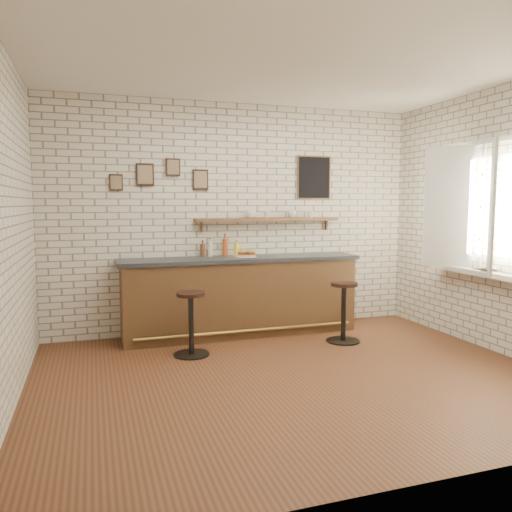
# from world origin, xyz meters

# --- Properties ---
(ground) EXTENTS (5.00, 5.00, 0.00)m
(ground) POSITION_xyz_m (0.00, 0.00, 0.00)
(ground) COLOR brown
(ground) RESTS_ON ground
(bar_counter) EXTENTS (3.10, 0.65, 1.01)m
(bar_counter) POSITION_xyz_m (-0.05, 1.70, 0.51)
(bar_counter) COLOR brown
(bar_counter) RESTS_ON ground
(sandwich_plate) EXTENTS (0.28, 0.28, 0.01)m
(sandwich_plate) POSITION_xyz_m (0.03, 1.73, 1.02)
(sandwich_plate) COLOR white
(sandwich_plate) RESTS_ON bar_counter
(ciabatta_sandwich) EXTENTS (0.26, 0.18, 0.08)m
(ciabatta_sandwich) POSITION_xyz_m (0.04, 1.73, 1.06)
(ciabatta_sandwich) COLOR tan
(ciabatta_sandwich) RESTS_ON sandwich_plate
(potato_chips) EXTENTS (0.26, 0.17, 0.00)m
(potato_chips) POSITION_xyz_m (0.01, 1.72, 1.02)
(potato_chips) COLOR gold
(potato_chips) RESTS_ON sandwich_plate
(bitters_bottle_brown) EXTENTS (0.07, 0.07, 0.21)m
(bitters_bottle_brown) POSITION_xyz_m (-0.50, 1.89, 1.10)
(bitters_bottle_brown) COLOR brown
(bitters_bottle_brown) RESTS_ON bar_counter
(bitters_bottle_white) EXTENTS (0.06, 0.06, 0.24)m
(bitters_bottle_white) POSITION_xyz_m (-0.40, 1.89, 1.11)
(bitters_bottle_white) COLOR silver
(bitters_bottle_white) RESTS_ON bar_counter
(bitters_bottle_amber) EXTENTS (0.07, 0.07, 0.29)m
(bitters_bottle_amber) POSITION_xyz_m (-0.20, 1.89, 1.13)
(bitters_bottle_amber) COLOR #A7461A
(bitters_bottle_amber) RESTS_ON bar_counter
(condiment_bottle_yellow) EXTENTS (0.06, 0.06, 0.20)m
(condiment_bottle_yellow) POSITION_xyz_m (-0.05, 1.89, 1.09)
(condiment_bottle_yellow) COLOR yellow
(condiment_bottle_yellow) RESTS_ON bar_counter
(bar_stool_left) EXTENTS (0.40, 0.40, 0.71)m
(bar_stool_left) POSITION_xyz_m (-0.83, 1.00, 0.38)
(bar_stool_left) COLOR black
(bar_stool_left) RESTS_ON ground
(bar_stool_right) EXTENTS (0.43, 0.43, 0.73)m
(bar_stool_right) POSITION_xyz_m (1.05, 0.96, 0.39)
(bar_stool_right) COLOR black
(bar_stool_right) RESTS_ON ground
(wall_shelf) EXTENTS (2.00, 0.18, 0.18)m
(wall_shelf) POSITION_xyz_m (0.40, 1.90, 1.48)
(wall_shelf) COLOR brown
(wall_shelf) RESTS_ON ground
(shelf_cup_a) EXTENTS (0.15, 0.15, 0.11)m
(shelf_cup_a) POSITION_xyz_m (0.16, 1.90, 1.55)
(shelf_cup_a) COLOR white
(shelf_cup_a) RESTS_ON wall_shelf
(shelf_cup_b) EXTENTS (0.13, 0.13, 0.09)m
(shelf_cup_b) POSITION_xyz_m (0.38, 1.90, 1.54)
(shelf_cup_b) COLOR white
(shelf_cup_b) RESTS_ON wall_shelf
(shelf_cup_c) EXTENTS (0.14, 0.14, 0.10)m
(shelf_cup_c) POSITION_xyz_m (0.75, 1.90, 1.55)
(shelf_cup_c) COLOR white
(shelf_cup_c) RESTS_ON wall_shelf
(shelf_cup_d) EXTENTS (0.10, 0.10, 0.08)m
(shelf_cup_d) POSITION_xyz_m (1.02, 1.90, 1.54)
(shelf_cup_d) COLOR white
(shelf_cup_d) RESTS_ON wall_shelf
(back_wall_decor) EXTENTS (2.96, 0.02, 0.56)m
(back_wall_decor) POSITION_xyz_m (0.23, 1.98, 2.05)
(back_wall_decor) COLOR black
(back_wall_decor) RESTS_ON ground
(window_sill) EXTENTS (0.20, 1.35, 0.06)m
(window_sill) POSITION_xyz_m (2.40, 0.30, 0.90)
(window_sill) COLOR white
(window_sill) RESTS_ON ground
(casement_window) EXTENTS (0.40, 1.30, 1.56)m
(casement_window) POSITION_xyz_m (2.36, 0.30, 1.65)
(casement_window) COLOR white
(casement_window) RESTS_ON ground
(book_lower) EXTENTS (0.20, 0.26, 0.02)m
(book_lower) POSITION_xyz_m (2.38, 0.19, 0.94)
(book_lower) COLOR tan
(book_lower) RESTS_ON window_sill
(book_upper) EXTENTS (0.27, 0.28, 0.02)m
(book_upper) POSITION_xyz_m (2.38, 0.18, 0.96)
(book_upper) COLOR tan
(book_upper) RESTS_ON book_lower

